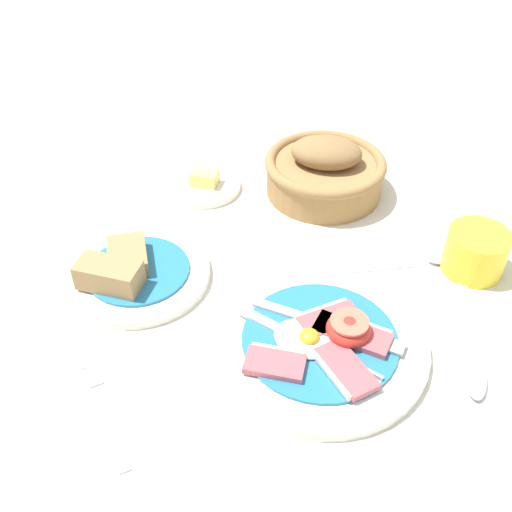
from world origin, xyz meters
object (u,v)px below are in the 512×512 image
object	(u,v)px
sugar_cup	(476,251)
bread_plate	(133,272)
breakfast_plate	(322,342)
butter_dish	(205,185)
teaspoon_near_cup	(433,260)
fork_on_cloth	(102,401)
bread_basket	(325,171)
teaspoon_by_saucer	(472,356)

from	to	relation	value
sugar_cup	bread_plate	bearing A→B (deg)	-150.82
breakfast_plate	bread_plate	bearing A→B (deg)	-179.80
butter_dish	teaspoon_near_cup	world-z (taller)	butter_dish
butter_dish	teaspoon_near_cup	distance (m)	0.36
teaspoon_near_cup	fork_on_cloth	distance (m)	0.46
sugar_cup	bread_basket	size ratio (longest dim) A/B	0.44
bread_basket	fork_on_cloth	size ratio (longest dim) A/B	1.19
breakfast_plate	teaspoon_by_saucer	world-z (taller)	breakfast_plate
breakfast_plate	teaspoon_by_saucer	size ratio (longest dim) A/B	1.32
teaspoon_near_cup	butter_dish	bearing A→B (deg)	142.98
bread_plate	bread_basket	size ratio (longest dim) A/B	1.01
bread_plate	teaspoon_near_cup	size ratio (longest dim) A/B	1.10
bread_basket	fork_on_cloth	world-z (taller)	bread_basket
butter_dish	fork_on_cloth	size ratio (longest dim) A/B	0.71
breakfast_plate	sugar_cup	world-z (taller)	sugar_cup
bread_plate	fork_on_cloth	size ratio (longest dim) A/B	1.20
bread_plate	butter_dish	bearing A→B (deg)	95.48
sugar_cup	breakfast_plate	bearing A→B (deg)	-120.46
bread_basket	teaspoon_by_saucer	bearing A→B (deg)	-40.85
sugar_cup	butter_dish	world-z (taller)	sugar_cup
teaspoon_by_saucer	breakfast_plate	bearing A→B (deg)	-85.31
fork_on_cloth	teaspoon_by_saucer	bearing A→B (deg)	-106.94
breakfast_plate	fork_on_cloth	world-z (taller)	breakfast_plate
breakfast_plate	bread_plate	size ratio (longest dim) A/B	1.35
bread_plate	teaspoon_by_saucer	bearing A→B (deg)	8.33
bread_plate	fork_on_cloth	distance (m)	0.19
breakfast_plate	butter_dish	bearing A→B (deg)	141.98
bread_plate	butter_dish	size ratio (longest dim) A/B	1.69
sugar_cup	fork_on_cloth	distance (m)	0.50
bread_basket	teaspoon_by_saucer	world-z (taller)	bread_basket
bread_plate	teaspoon_by_saucer	world-z (taller)	bread_plate
bread_basket	fork_on_cloth	distance (m)	0.48
breakfast_plate	bread_plate	xyz separation A→B (m)	(-0.26, -0.00, 0.00)
breakfast_plate	butter_dish	xyz separation A→B (m)	(-0.28, 0.22, -0.00)
butter_dish	bread_plate	bearing A→B (deg)	-84.52
butter_dish	fork_on_cloth	world-z (taller)	butter_dish
sugar_cup	teaspoon_by_saucer	size ratio (longest dim) A/B	0.42
bread_basket	butter_dish	bearing A→B (deg)	-155.40
bread_basket	teaspoon_near_cup	xyz separation A→B (m)	(0.20, -0.09, -0.03)
teaspoon_by_saucer	sugar_cup	bearing A→B (deg)	175.24
teaspoon_near_cup	breakfast_plate	bearing A→B (deg)	-145.62
teaspoon_near_cup	fork_on_cloth	xyz separation A→B (m)	(-0.26, -0.38, -0.00)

